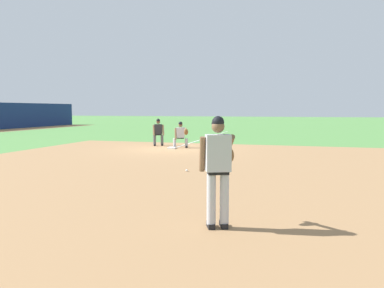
{
  "coord_description": "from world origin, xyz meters",
  "views": [
    {
      "loc": [
        -17.46,
        -6.07,
        1.97
      ],
      "look_at": [
        -8.07,
        -3.36,
        1.06
      ],
      "focal_mm": 35.0,
      "sensor_mm": 36.0,
      "label": 1
    }
  ],
  "objects": [
    {
      "name": "foul_line_stripe",
      "position": [
        7.38,
        0.0,
        0.01
      ],
      "size": [
        14.75,
        0.1,
        0.0
      ],
      "primitive_type": "cube",
      "color": "white",
      "rests_on": "ground"
    },
    {
      "name": "pitcher",
      "position": [
        -11.49,
        -4.8,
        1.06
      ],
      "size": [
        0.82,
        0.6,
        1.86
      ],
      "color": "black",
      "rests_on": "ground"
    },
    {
      "name": "infield_dirt_patch",
      "position": [
        -5.77,
        -2.4,
        0.0
      ],
      "size": [
        18.0,
        18.0,
        0.01
      ],
      "primitive_type": "cube",
      "color": "#9E754C",
      "rests_on": "ground"
    },
    {
      "name": "first_baseman",
      "position": [
        0.53,
        -0.3,
        0.73
      ],
      "size": [
        0.85,
        0.95,
        1.34
      ],
      "color": "black",
      "rests_on": "ground"
    },
    {
      "name": "umpire",
      "position": [
        1.26,
        1.21,
        0.79
      ],
      "size": [
        0.6,
        0.67,
        1.46
      ],
      "color": "black",
      "rests_on": "ground"
    },
    {
      "name": "ground_plane",
      "position": [
        0.0,
        0.0,
        0.0
      ],
      "size": [
        160.0,
        160.0,
        0.0
      ],
      "primitive_type": "plane",
      "color": "#518942"
    },
    {
      "name": "first_base_bag",
      "position": [
        0.0,
        0.0,
        0.04
      ],
      "size": [
        0.38,
        0.38,
        0.09
      ],
      "primitive_type": "cube",
      "color": "white",
      "rests_on": "ground"
    },
    {
      "name": "baseball",
      "position": [
        -6.29,
        -2.67,
        0.04
      ],
      "size": [
        0.07,
        0.07,
        0.07
      ],
      "primitive_type": "sphere",
      "color": "white",
      "rests_on": "ground"
    }
  ]
}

